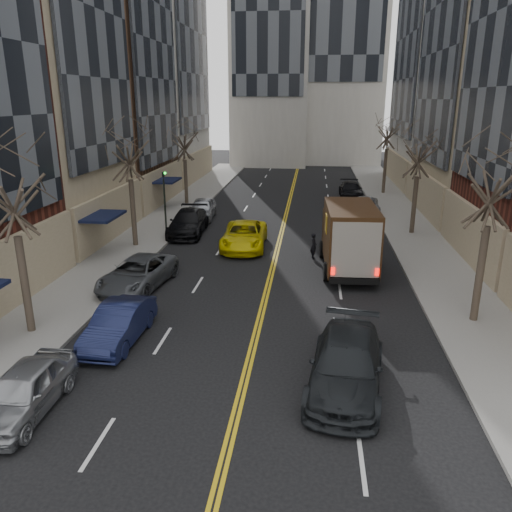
{
  "coord_description": "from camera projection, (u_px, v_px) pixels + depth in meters",
  "views": [
    {
      "loc": [
        2.0,
        -8.71,
        8.89
      ],
      "look_at": [
        -0.37,
        12.15,
        2.2
      ],
      "focal_mm": 35.0,
      "sensor_mm": 36.0,
      "label": 1
    }
  ],
  "objects": [
    {
      "name": "sidewalk_left",
      "position": [
        165.0,
        220.0,
        37.67
      ],
      "size": [
        4.0,
        66.0,
        0.15
      ],
      "primitive_type": "cube",
      "color": "slate",
      "rests_on": "ground"
    },
    {
      "name": "sidewalk_right",
      "position": [
        409.0,
        226.0,
        35.73
      ],
      "size": [
        4.0,
        66.0,
        0.15
      ],
      "primitive_type": "cube",
      "color": "slate",
      "rests_on": "ground"
    },
    {
      "name": "streetwall_left",
      "position": [
        74.0,
        4.0,
        37.45
      ],
      "size": [
        14.0,
        49.5,
        36.0
      ],
      "color": "#562319",
      "rests_on": "ground"
    },
    {
      "name": "tree_lf_near",
      "position": [
        9.0,
        175.0,
        17.79
      ],
      "size": [
        3.2,
        3.2,
        8.41
      ],
      "color": "#382D23",
      "rests_on": "sidewalk_left"
    },
    {
      "name": "tree_lf_mid",
      "position": [
        128.0,
        139.0,
        29.04
      ],
      "size": [
        3.2,
        3.2,
        8.91
      ],
      "color": "#382D23",
      "rests_on": "sidewalk_left"
    },
    {
      "name": "tree_lf_far",
      "position": [
        184.0,
        133.0,
        41.52
      ],
      "size": [
        3.2,
        3.2,
        8.12
      ],
      "color": "#382D23",
      "rests_on": "sidewalk_left"
    },
    {
      "name": "tree_rt_near",
      "position": [
        495.0,
        166.0,
        18.67
      ],
      "size": [
        3.2,
        3.2,
        8.71
      ],
      "color": "#382D23",
      "rests_on": "sidewalk_right"
    },
    {
      "name": "tree_rt_mid",
      "position": [
        420.0,
        142.0,
        32.01
      ],
      "size": [
        3.2,
        3.2,
        8.32
      ],
      "color": "#382D23",
      "rests_on": "sidewalk_right"
    },
    {
      "name": "tree_rt_far",
      "position": [
        389.0,
        122.0,
        46.04
      ],
      "size": [
        3.2,
        3.2,
        9.11
      ],
      "color": "#382D23",
      "rests_on": "sidewalk_right"
    },
    {
      "name": "traffic_signal",
      "position": [
        165.0,
        197.0,
        31.93
      ],
      "size": [
        0.29,
        0.26,
        4.7
      ],
      "color": "black",
      "rests_on": "sidewalk_left"
    },
    {
      "name": "ups_truck",
      "position": [
        349.0,
        237.0,
        26.36
      ],
      "size": [
        2.93,
        6.71,
        3.62
      ],
      "rotation": [
        0.0,
        0.0,
        0.04
      ],
      "color": "black",
      "rests_on": "ground"
    },
    {
      "name": "observer_sedan",
      "position": [
        346.0,
        365.0,
        15.81
      ],
      "size": [
        2.95,
        5.78,
        1.61
      ],
      "rotation": [
        0.0,
        0.0,
        -0.13
      ],
      "color": "black",
      "rests_on": "ground"
    },
    {
      "name": "taxi",
      "position": [
        244.0,
        236.0,
        30.7
      ],
      "size": [
        2.76,
        5.67,
        1.55
      ],
      "primitive_type": "imported",
      "rotation": [
        0.0,
        0.0,
        0.03
      ],
      "color": "#D5C308",
      "rests_on": "ground"
    },
    {
      "name": "pedestrian",
      "position": [
        314.0,
        246.0,
        28.65
      ],
      "size": [
        0.48,
        0.62,
        1.49
      ],
      "primitive_type": "imported",
      "rotation": [
        0.0,
        0.0,
        1.83
      ],
      "color": "black",
      "rests_on": "ground"
    },
    {
      "name": "parked_lf_a",
      "position": [
        24.0,
        391.0,
        14.55
      ],
      "size": [
        1.72,
        4.21,
        1.43
      ],
      "primitive_type": "imported",
      "rotation": [
        0.0,
        0.0,
        0.01
      ],
      "color": "#979A9E",
      "rests_on": "ground"
    },
    {
      "name": "parked_lf_b",
      "position": [
        119.0,
        324.0,
        18.85
      ],
      "size": [
        1.66,
        4.42,
        1.44
      ],
      "primitive_type": "imported",
      "rotation": [
        0.0,
        0.0,
        -0.03
      ],
      "color": "#111635",
      "rests_on": "ground"
    },
    {
      "name": "parked_lf_c",
      "position": [
        138.0,
        273.0,
        24.23
      ],
      "size": [
        3.08,
        5.5,
        1.45
      ],
      "primitive_type": "imported",
      "rotation": [
        0.0,
        0.0,
        -0.13
      ],
      "color": "#474A4F",
      "rests_on": "ground"
    },
    {
      "name": "parked_lf_d",
      "position": [
        188.0,
        222.0,
        33.82
      ],
      "size": [
        2.54,
        5.64,
        1.6
      ],
      "primitive_type": "imported",
      "rotation": [
        0.0,
        0.0,
        0.05
      ],
      "color": "black",
      "rests_on": "ground"
    },
    {
      "name": "parked_lf_e",
      "position": [
        202.0,
        209.0,
        38.06
      ],
      "size": [
        2.14,
        4.69,
        1.56
      ],
      "primitive_type": "imported",
      "rotation": [
        0.0,
        0.0,
        0.07
      ],
      "color": "#ABAEB3",
      "rests_on": "ground"
    },
    {
      "name": "parked_rt_a",
      "position": [
        359.0,
        231.0,
        31.96
      ],
      "size": [
        1.82,
        4.31,
        1.38
      ],
      "primitive_type": "imported",
      "rotation": [
        0.0,
        0.0,
        -0.09
      ],
      "color": "#484A4F",
      "rests_on": "ground"
    },
    {
      "name": "parked_rt_b",
      "position": [
        366.0,
        206.0,
        39.81
      ],
      "size": [
        2.37,
        4.73,
        1.29
      ],
      "primitive_type": "imported",
      "rotation": [
        0.0,
        0.0,
        -0.05
      ],
      "color": "#A2A5A9",
      "rests_on": "ground"
    },
    {
      "name": "parked_rt_c",
      "position": [
        351.0,
        190.0,
        46.17
      ],
      "size": [
        2.02,
        4.93,
        1.43
      ],
      "primitive_type": "imported",
      "rotation": [
        0.0,
        0.0,
        0.0
      ],
      "color": "black",
      "rests_on": "ground"
    }
  ]
}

